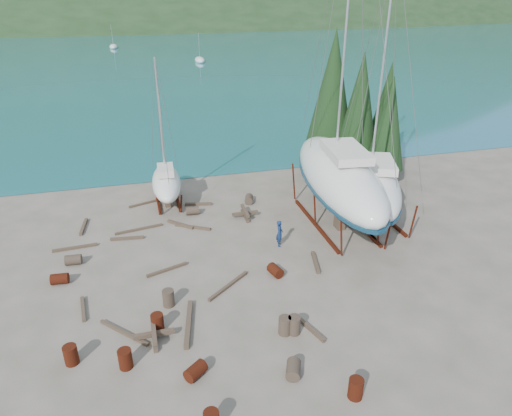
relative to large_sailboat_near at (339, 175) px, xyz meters
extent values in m
plane|color=#595246|center=(-7.57, -4.53, -3.45)|extent=(600.00, 600.00, 0.00)
plane|color=#166872|center=(-7.57, 310.47, -3.45)|extent=(700.00, 700.00, 0.00)
ellipsoid|color=#1E341A|center=(-7.57, 315.47, -3.45)|extent=(800.00, 360.00, 110.00)
cube|color=beige|center=(-27.57, 185.47, -1.45)|extent=(6.00, 5.00, 4.00)
cube|color=#A54C2D|center=(-27.57, 185.47, 1.35)|extent=(6.60, 5.60, 1.60)
cube|color=beige|center=(22.43, 185.47, -1.45)|extent=(6.00, 5.00, 4.00)
cube|color=#A54C2D|center=(22.43, 185.47, 1.35)|extent=(6.60, 5.60, 1.60)
cylinder|color=black|center=(4.93, 7.47, -2.65)|extent=(0.36, 0.36, 1.60)
cone|color=black|center=(4.93, 7.47, 2.35)|extent=(3.60, 3.60, 8.40)
cylinder|color=black|center=(6.43, 5.47, -2.77)|extent=(0.36, 0.36, 1.36)
cone|color=black|center=(6.43, 5.47, 1.48)|extent=(3.06, 3.06, 7.14)
cylinder|color=black|center=(3.43, 9.47, -2.53)|extent=(0.36, 0.36, 1.84)
cone|color=black|center=(3.43, 9.47, 3.22)|extent=(4.14, 4.14, 9.66)
cylinder|color=black|center=(7.93, 8.47, -2.73)|extent=(0.36, 0.36, 1.44)
cone|color=black|center=(7.93, 8.47, 1.77)|extent=(3.24, 3.24, 7.56)
ellipsoid|color=white|center=(2.43, 75.47, -3.07)|extent=(2.00, 5.00, 1.40)
cylinder|color=silver|center=(2.43, 75.47, -0.22)|extent=(0.08, 0.08, 5.00)
ellipsoid|color=white|center=(-15.57, 105.47, -3.07)|extent=(2.00, 5.00, 1.40)
cylinder|color=silver|center=(-15.57, 105.47, -0.22)|extent=(0.08, 0.08, 5.00)
ellipsoid|color=white|center=(0.00, 0.02, -0.04)|extent=(5.63, 14.03, 3.18)
cube|color=#0E3249|center=(0.00, -0.66, -1.18)|extent=(0.55, 2.47, 1.00)
cube|color=silver|center=(0.00, -0.66, 1.80)|extent=(2.68, 4.33, 0.50)
cylinder|color=silver|center=(0.00, 0.70, 9.84)|extent=(0.14, 0.14, 16.37)
cube|color=#5B1D0F|center=(-1.39, 0.02, -3.35)|extent=(0.18, 7.50, 0.20)
cube|color=#5B1D0F|center=(1.39, 0.02, -3.35)|extent=(0.18, 7.50, 0.20)
cube|color=brown|center=(0.00, -0.66, -2.79)|extent=(0.50, 0.80, 1.32)
ellipsoid|color=white|center=(2.49, -0.06, -0.76)|extent=(6.56, 11.00, 2.50)
cube|color=#0E3249|center=(2.49, -0.59, -1.56)|extent=(0.89, 1.87, 1.00)
cube|color=silver|center=(2.49, -0.59, 0.74)|extent=(2.69, 3.57, 0.50)
cylinder|color=silver|center=(2.49, 0.47, 6.94)|extent=(0.14, 0.14, 12.70)
cube|color=#5B1D0F|center=(1.41, -0.06, -3.35)|extent=(0.18, 5.82, 0.20)
cube|color=#5B1D0F|center=(3.57, -0.06, -3.35)|extent=(0.18, 5.82, 0.20)
cube|color=brown|center=(2.49, -0.59, -2.98)|extent=(0.50, 0.80, 0.94)
ellipsoid|color=white|center=(-10.50, 6.07, -1.81)|extent=(2.32, 6.48, 1.64)
cube|color=#0E3249|center=(-10.50, 5.75, -2.18)|extent=(0.31, 1.16, 1.00)
cube|color=silver|center=(-10.50, 5.75, -0.74)|extent=(1.20, 1.97, 0.50)
cylinder|color=silver|center=(-10.50, 6.39, 2.94)|extent=(0.14, 0.14, 7.67)
cube|color=#5B1D0F|center=(-11.21, 6.07, -3.35)|extent=(0.18, 3.51, 0.20)
cube|color=#5B1D0F|center=(-9.80, 6.07, -3.35)|extent=(0.18, 3.51, 0.20)
cube|color=brown|center=(-10.50, 5.75, -3.29)|extent=(0.50, 0.80, 0.32)
imported|color=#11244D|center=(-4.48, -1.81, -2.61)|extent=(0.54, 0.70, 1.69)
cylinder|color=#5B1D0F|center=(-15.84, -8.81, -3.01)|extent=(0.58, 0.58, 0.88)
cylinder|color=#2D2823|center=(-7.09, -11.83, -3.16)|extent=(0.88, 1.04, 0.58)
cylinder|color=#5B1D0F|center=(-16.97, -2.58, -3.16)|extent=(0.92, 0.65, 0.58)
cylinder|color=#2D2823|center=(-6.64, -9.38, -3.01)|extent=(0.58, 0.58, 0.88)
cylinder|color=#5B1D0F|center=(-5.67, -4.81, -3.16)|extent=(0.80, 1.01, 0.58)
cylinder|color=#5B1D0F|center=(-5.16, -13.50, -3.01)|extent=(0.58, 0.58, 0.88)
cylinder|color=#2D2823|center=(-9.02, 3.80, -3.16)|extent=(0.91, 0.63, 0.58)
cylinder|color=#5B1D0F|center=(-13.65, -9.63, -3.01)|extent=(0.58, 0.58, 0.88)
cylinder|color=#2D2823|center=(-4.76, 4.64, -3.16)|extent=(0.81, 1.01, 0.58)
cylinder|color=#5B1D0F|center=(-10.93, -10.89, -3.16)|extent=(1.05, 1.00, 0.58)
cylinder|color=#5B1D0F|center=(-12.20, -7.68, -3.01)|extent=(0.58, 0.58, 0.88)
cylinder|color=#2D2823|center=(-16.44, -0.77, -3.16)|extent=(0.91, 0.63, 0.58)
cylinder|color=#2D2823|center=(-11.55, -5.96, -3.01)|extent=(0.58, 0.58, 0.88)
cylinder|color=#2D2823|center=(-6.23, -9.47, -3.01)|extent=(0.58, 0.58, 0.88)
cube|color=brown|center=(-11.94, 6.44, -3.38)|extent=(2.74, 1.06, 0.14)
cube|color=brown|center=(-3.12, -4.29, -3.36)|extent=(0.65, 2.13, 0.19)
cube|color=brown|center=(-16.21, 3.67, -3.36)|extent=(0.40, 2.20, 0.19)
cube|color=brown|center=(-13.74, -7.53, -3.38)|extent=(2.13, 2.28, 0.15)
cube|color=brown|center=(-13.47, 1.35, -3.37)|extent=(2.05, 0.42, 0.17)
cube|color=brown|center=(-8.38, -5.23, -3.37)|extent=(2.52, 2.08, 0.16)
cube|color=brown|center=(-8.42, 5.17, -3.36)|extent=(1.93, 0.61, 0.19)
cube|color=brown|center=(-5.40, -9.59, -3.37)|extent=(0.73, 1.74, 0.17)
cube|color=brown|center=(-10.03, 2.33, -3.36)|extent=(1.61, 1.57, 0.19)
cube|color=brown|center=(-9.30, 1.79, -3.37)|extent=(2.20, 1.40, 0.16)
cube|color=brown|center=(-11.37, -2.84, -3.38)|extent=(2.33, 0.93, 0.15)
cube|color=brown|center=(-15.65, -5.27, -3.37)|extent=(0.39, 1.92, 0.17)
cube|color=brown|center=(-12.71, 2.41, -3.38)|extent=(3.06, 0.70, 0.15)
cube|color=brown|center=(-10.81, -7.72, -3.34)|extent=(0.83, 3.19, 0.23)
cube|color=brown|center=(-16.53, 1.00, -3.37)|extent=(2.57, 0.33, 0.16)
cube|color=brown|center=(-12.40, -8.24, -3.35)|extent=(0.20, 1.80, 0.20)
cube|color=brown|center=(-12.40, -8.24, -3.15)|extent=(1.80, 0.20, 0.20)
cube|color=brown|center=(-12.40, -8.24, -2.95)|extent=(0.20, 1.80, 0.20)
cube|color=brown|center=(-5.60, 2.43, -3.35)|extent=(0.20, 1.80, 0.20)
cube|color=brown|center=(-5.60, 2.43, -3.15)|extent=(1.80, 0.20, 0.20)
cube|color=brown|center=(-5.60, 2.43, -2.95)|extent=(0.20, 1.80, 0.20)
camera|label=1|loc=(-12.12, -24.74, 10.77)|focal=32.00mm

